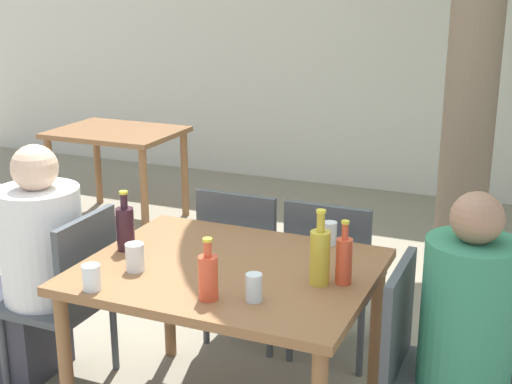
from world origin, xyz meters
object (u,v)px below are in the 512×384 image
object	(u,v)px
patio_chair_3	(332,271)
soda_bottle_1	(344,259)
drinking_glass_0	(91,277)
patio_chair_2	(245,257)
oil_cruet_2	(320,255)
drinking_glass_1	(135,257)
drinking_glass_2	(254,288)
patio_chair_0	(70,291)
soda_bottle_0	(208,276)
dining_table_front	(229,286)
patio_chair_1	(424,362)
person_seated_1	(486,364)
drinking_glass_3	(330,233)
dining_table_back	(117,144)
person_seated_0	(32,274)
wine_bottle_3	(126,227)

from	to	relation	value
patio_chair_3	soda_bottle_1	xyz separation A→B (m)	(0.25, -0.69, 0.37)
patio_chair_3	drinking_glass_0	distance (m)	1.35
patio_chair_2	oil_cruet_2	world-z (taller)	oil_cruet_2
drinking_glass_1	drinking_glass_2	distance (m)	0.58
patio_chair_0	soda_bottle_0	bearing A→B (deg)	70.72
dining_table_front	drinking_glass_0	distance (m)	0.60
patio_chair_1	drinking_glass_0	bearing A→B (deg)	108.79
patio_chair_1	person_seated_1	xyz separation A→B (m)	(0.23, -0.00, 0.04)
patio_chair_0	oil_cruet_2	xyz separation A→B (m)	(1.26, -0.02, 0.39)
patio_chair_0	drinking_glass_1	distance (m)	0.63
patio_chair_3	drinking_glass_3	world-z (taller)	patio_chair_3
soda_bottle_1	drinking_glass_0	xyz separation A→B (m)	(-0.90, -0.45, -0.05)
patio_chair_3	drinking_glass_0	xyz separation A→B (m)	(-0.64, -1.15, 0.32)
drinking_glass_3	patio_chair_2	bearing A→B (deg)	152.11
soda_bottle_1	drinking_glass_3	size ratio (longest dim) A/B	2.47
patio_chair_2	soda_bottle_1	xyz separation A→B (m)	(0.74, -0.69, 0.37)
dining_table_front	person_seated_1	size ratio (longest dim) A/B	1.01
oil_cruet_2	patio_chair_1	bearing A→B (deg)	2.03
drinking_glass_0	drinking_glass_2	size ratio (longest dim) A/B	0.95
drinking_glass_1	dining_table_back	bearing A→B (deg)	125.25
patio_chair_0	person_seated_0	size ratio (longest dim) A/B	0.74
soda_bottle_1	drinking_glass_1	xyz separation A→B (m)	(-0.84, -0.22, -0.04)
wine_bottle_3	drinking_glass_0	bearing A→B (deg)	-74.90
soda_bottle_0	soda_bottle_1	xyz separation A→B (m)	(0.43, 0.35, 0.01)
drinking_glass_0	soda_bottle_0	bearing A→B (deg)	12.66
dining_table_front	patio_chair_1	bearing A→B (deg)	0.00
patio_chair_2	soda_bottle_0	size ratio (longest dim) A/B	3.59
person_seated_0	soda_bottle_0	bearing A→B (deg)	74.34
patio_chair_3	drinking_glass_2	distance (m)	1.04
dining_table_back	patio_chair_0	xyz separation A→B (m)	(1.20, -2.22, -0.15)
dining_table_back	patio_chair_1	world-z (taller)	patio_chair_1
patio_chair_0	soda_bottle_1	distance (m)	1.40
patio_chair_3	wine_bottle_3	world-z (taller)	wine_bottle_3
person_seated_1	soda_bottle_1	xyz separation A→B (m)	(-0.58, 0.03, 0.32)
dining_table_back	patio_chair_3	xyz separation A→B (m)	(2.30, -1.50, -0.15)
drinking_glass_1	patio_chair_2	bearing A→B (deg)	83.95
patio_chair_3	drinking_glass_1	size ratio (longest dim) A/B	7.44
patio_chair_0	dining_table_back	bearing A→B (deg)	-151.59
soda_bottle_0	drinking_glass_2	distance (m)	0.18
drinking_glass_3	person_seated_1	bearing A→B (deg)	-29.19
patio_chair_3	oil_cruet_2	bearing A→B (deg)	102.63
wine_bottle_3	drinking_glass_3	distance (m)	0.93
soda_bottle_1	drinking_glass_3	world-z (taller)	soda_bottle_1
dining_table_front	person_seated_0	bearing A→B (deg)	-180.00
patio_chair_3	dining_table_back	bearing A→B (deg)	-33.18
oil_cruet_2	drinking_glass_3	world-z (taller)	oil_cruet_2
patio_chair_1	patio_chair_3	distance (m)	0.94
drinking_glass_1	soda_bottle_1	bearing A→B (deg)	14.55
soda_bottle_0	patio_chair_0	bearing A→B (deg)	160.72
dining_table_front	soda_bottle_1	distance (m)	0.54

